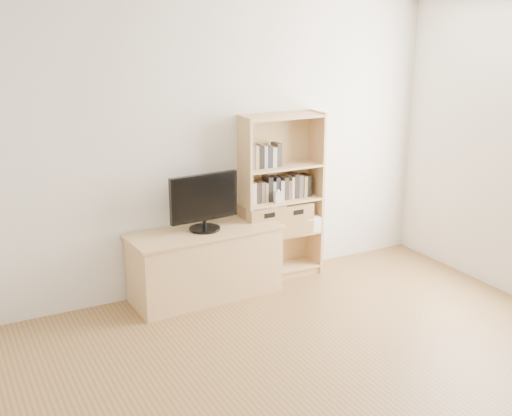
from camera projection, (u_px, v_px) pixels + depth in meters
back_wall at (215, 148)px, 5.77m from camera, size 4.50×0.02×2.60m
tv_stand at (206, 264)px, 5.75m from camera, size 1.35×0.57×0.61m
bookshelf at (281, 197)px, 6.07m from camera, size 0.80×0.30×1.59m
television at (204, 202)px, 5.58m from camera, size 0.64×0.10×0.50m
books_row_mid at (281, 187)px, 6.06m from camera, size 0.88×0.20×0.24m
books_row_upper at (264, 156)px, 5.89m from camera, size 0.42×0.16×0.22m
baby_monitor at (278, 197)px, 5.95m from camera, size 0.06×0.04×0.10m
basket_left at (262, 221)px, 6.04m from camera, size 0.37×0.31×0.31m
basket_right at (290, 217)px, 6.17m from camera, size 0.36×0.30×0.29m
laptop at (280, 201)px, 6.06m from camera, size 0.33×0.24×0.02m
magazine_stack at (306, 222)px, 6.27m from camera, size 0.19×0.27×0.13m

